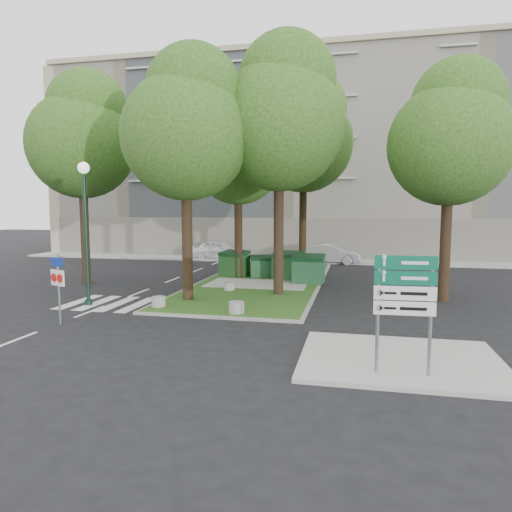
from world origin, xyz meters
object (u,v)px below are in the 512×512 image
(tree_street_left, at_px, (83,135))
(car_silver, at_px, (329,254))
(car_white, at_px, (219,250))
(tree_median_near_right, at_px, (281,113))
(dumpster_d, at_px, (309,269))
(bollard_mid, at_px, (229,286))
(street_lamp, at_px, (85,216))
(dumpster_c, at_px, (288,266))
(tree_street_right, at_px, (452,133))
(litter_bin, at_px, (316,268))
(tree_median_near_left, at_px, (188,124))
(dumpster_b, at_px, (262,266))
(traffic_sign_pole, at_px, (58,279))
(tree_median_mid, at_px, (240,152))
(bollard_left, at_px, (159,302))
(tree_median_far, at_px, (305,133))
(dumpster_a, at_px, (234,263))
(directional_sign, at_px, (405,296))
(bollard_right, at_px, (236,307))

(tree_street_left, height_order, car_silver, tree_street_left)
(car_white, bearing_deg, tree_median_near_right, -149.86)
(dumpster_d, relative_size, car_white, 0.39)
(bollard_mid, height_order, street_lamp, street_lamp)
(tree_median_near_right, relative_size, dumpster_c, 6.38)
(tree_street_right, height_order, litter_bin, tree_street_right)
(tree_median_near_left, relative_size, tree_median_near_right, 0.92)
(dumpster_b, height_order, car_silver, car_silver)
(traffic_sign_pole, bearing_deg, litter_bin, 83.01)
(tree_median_mid, distance_m, bollard_left, 10.60)
(tree_median_mid, relative_size, tree_median_far, 0.84)
(tree_street_left, relative_size, bollard_left, 20.35)
(tree_street_right, bearing_deg, bollard_mid, -179.64)
(tree_median_near_right, height_order, dumpster_b, tree_median_near_right)
(tree_median_near_right, relative_size, street_lamp, 2.00)
(traffic_sign_pole, xyz_separation_m, car_white, (-0.67, 20.41, -0.82))
(dumpster_a, distance_m, street_lamp, 9.69)
(tree_street_left, relative_size, directional_sign, 4.02)
(dumpster_d, relative_size, car_silver, 0.38)
(bollard_left, xyz_separation_m, car_silver, (5.60, 16.43, 0.40))
(bollard_right, xyz_separation_m, bollard_mid, (-1.54, 4.50, -0.02))
(tree_median_mid, xyz_separation_m, car_silver, (4.41, 8.28, -6.26))
(directional_sign, bearing_deg, tree_median_near_right, 112.90)
(traffic_sign_pole, bearing_deg, street_lamp, 128.73)
(dumpster_a, xyz_separation_m, dumpster_d, (4.39, -1.71, 0.02))
(street_lamp, distance_m, car_silver, 18.68)
(street_lamp, xyz_separation_m, directional_sign, (11.70, -5.75, -1.67))
(dumpster_b, xyz_separation_m, litter_bin, (2.88, 1.68, -0.26))
(tree_median_far, relative_size, dumpster_b, 8.08)
(street_lamp, bearing_deg, car_white, 89.22)
(dumpster_c, height_order, car_silver, dumpster_c)
(tree_median_mid, height_order, dumpster_b, tree_median_mid)
(dumpster_b, distance_m, directional_sign, 15.55)
(tree_median_near_left, height_order, bollard_right, tree_median_near_left)
(tree_street_left, relative_size, dumpster_b, 7.45)
(dumpster_d, xyz_separation_m, car_silver, (0.50, 9.53, -0.12))
(traffic_sign_pole, height_order, car_silver, traffic_sign_pole)
(tree_median_near_right, distance_m, bollard_left, 9.48)
(tree_median_far, distance_m, directional_sign, 18.37)
(bollard_right, xyz_separation_m, directional_sign, (5.31, -5.16, 1.61))
(tree_median_far, bearing_deg, dumpster_c, -98.53)
(dumpster_a, distance_m, litter_bin, 4.81)
(tree_median_far, height_order, tree_street_right, tree_median_far)
(tree_median_near_left, height_order, car_white, tree_median_near_left)
(traffic_sign_pole, bearing_deg, car_white, 114.30)
(tree_median_near_right, height_order, dumpster_c, tree_median_near_right)
(traffic_sign_pole, distance_m, car_white, 20.43)
(bollard_left, distance_m, bollard_mid, 4.43)
(bollard_mid, bearing_deg, traffic_sign_pole, -119.41)
(bollard_right, xyz_separation_m, traffic_sign_pole, (-5.49, -2.50, 1.24))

